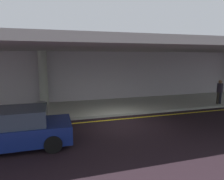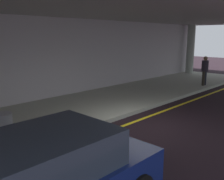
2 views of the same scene
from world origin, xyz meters
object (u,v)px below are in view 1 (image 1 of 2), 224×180
Objects in this scene: support_column_far_left at (43,78)px; trash_bin_steel at (41,110)px; traveler_with_luggage at (220,90)px; car_navy at (16,129)px.

support_column_far_left is 3.39m from trash_bin_steel.
support_column_far_left is 12.22m from traveler_with_luggage.
traveler_with_luggage is at bearing -14.96° from support_column_far_left.
traveler_with_luggage is (11.78, -3.15, -0.86)m from support_column_far_left.
support_column_far_left reaches higher than traveler_with_luggage.
support_column_far_left is at bearing -131.84° from traveler_with_luggage.
car_navy is at bearing -102.53° from trash_bin_steel.
trash_bin_steel is at bearing 77.67° from car_navy.
trash_bin_steel is (-0.02, -3.09, -1.40)m from support_column_far_left.
traveler_with_luggage reaches higher than trash_bin_steel.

